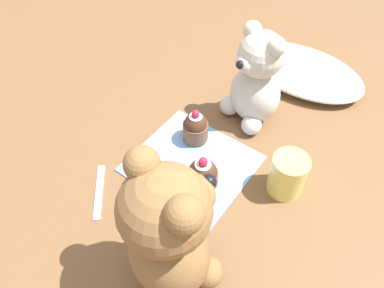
# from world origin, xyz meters

# --- Properties ---
(ground_plane) EXTENTS (4.00, 4.00, 0.00)m
(ground_plane) POSITION_xyz_m (0.00, 0.00, 0.00)
(ground_plane) COLOR brown
(knitted_placemat) EXTENTS (0.20, 0.19, 0.01)m
(knitted_placemat) POSITION_xyz_m (0.00, 0.00, 0.00)
(knitted_placemat) COLOR #7A9ED1
(knitted_placemat) RESTS_ON ground_plane
(tulle_cloth) EXTENTS (0.27, 0.17, 0.04)m
(tulle_cloth) POSITION_xyz_m (0.05, 0.34, 0.02)
(tulle_cloth) COLOR white
(tulle_cloth) RESTS_ON ground_plane
(teddy_bear_cream) EXTENTS (0.12, 0.12, 0.20)m
(teddy_bear_cream) POSITION_xyz_m (0.02, 0.17, 0.09)
(teddy_bear_cream) COLOR beige
(teddy_bear_cream) RESTS_ON ground_plane
(teddy_bear_tan) EXTENTS (0.14, 0.14, 0.24)m
(teddy_bear_tan) POSITION_xyz_m (0.09, -0.18, 0.12)
(teddy_bear_tan) COLOR olive
(teddy_bear_tan) RESTS_ON ground_plane
(cupcake_near_cream_bear) EXTENTS (0.05, 0.05, 0.07)m
(cupcake_near_cream_bear) POSITION_xyz_m (-0.03, 0.05, 0.03)
(cupcake_near_cream_bear) COLOR brown
(cupcake_near_cream_bear) RESTS_ON knitted_placemat
(saucer_plate) EXTENTS (0.08, 0.08, 0.01)m
(saucer_plate) POSITION_xyz_m (0.04, -0.03, 0.01)
(saucer_plate) COLOR silver
(saucer_plate) RESTS_ON knitted_placemat
(cupcake_near_tan_bear) EXTENTS (0.05, 0.05, 0.06)m
(cupcake_near_tan_bear) POSITION_xyz_m (0.04, -0.03, 0.03)
(cupcake_near_tan_bear) COLOR brown
(cupcake_near_tan_bear) RESTS_ON saucer_plate
(juice_glass) EXTENTS (0.06, 0.06, 0.08)m
(juice_glass) POSITION_xyz_m (0.16, 0.05, 0.04)
(juice_glass) COLOR #EADB66
(juice_glass) RESTS_ON ground_plane
(teaspoon) EXTENTS (0.08, 0.09, 0.01)m
(teaspoon) POSITION_xyz_m (-0.09, -0.14, 0.00)
(teaspoon) COLOR silver
(teaspoon) RESTS_ON ground_plane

